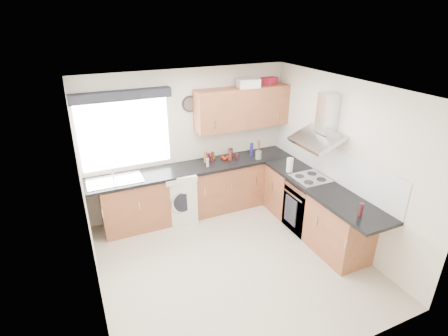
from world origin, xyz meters
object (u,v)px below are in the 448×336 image
oven (307,205)px  upper_cabinets (242,108)px  extractor_hood (322,126)px  washing_machine (178,194)px

oven → upper_cabinets: (-0.55, 1.32, 1.38)m
upper_cabinets → extractor_hood: bearing=-63.9°
oven → extractor_hood: bearing=-0.0°
oven → upper_cabinets: 1.99m
oven → upper_cabinets: size_ratio=0.50×
oven → washing_machine: bearing=147.4°
washing_machine → extractor_hood: bearing=-16.7°
upper_cabinets → oven: bearing=-67.5°
upper_cabinets → washing_machine: bearing=-173.4°
extractor_hood → washing_machine: extractor_hood is taller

